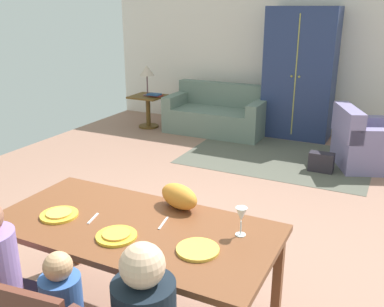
{
  "coord_description": "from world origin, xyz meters",
  "views": [
    {
      "loc": [
        1.71,
        -3.29,
        2.09
      ],
      "look_at": [
        0.11,
        -0.04,
        0.85
      ],
      "focal_mm": 40.21,
      "sensor_mm": 36.0,
      "label": 1
    }
  ],
  "objects_px": {
    "person_man": "(1,290)",
    "book_upper": "(154,94)",
    "dining_table": "(134,234)",
    "book_lower": "(156,96)",
    "couch": "(217,115)",
    "side_table": "(148,107)",
    "handbag": "(321,162)",
    "plate_near_child": "(116,236)",
    "armchair": "(367,144)",
    "plate_near_man": "(59,215)",
    "armoire": "(300,74)",
    "wine_glass": "(241,216)",
    "cat": "(179,196)",
    "table_lamp": "(147,71)",
    "plate_near_woman": "(198,250)"
  },
  "relations": [
    {
      "from": "book_upper",
      "to": "handbag",
      "type": "bearing_deg",
      "value": -15.6
    },
    {
      "from": "dining_table",
      "to": "book_lower",
      "type": "bearing_deg",
      "value": 119.2
    },
    {
      "from": "plate_near_woman",
      "to": "armchair",
      "type": "relative_size",
      "value": 0.22
    },
    {
      "from": "cat",
      "to": "armoire",
      "type": "xyz_separation_m",
      "value": [
        -0.26,
        4.68,
        0.2
      ]
    },
    {
      "from": "cat",
      "to": "armchair",
      "type": "bearing_deg",
      "value": 95.57
    },
    {
      "from": "dining_table",
      "to": "couch",
      "type": "height_order",
      "value": "couch"
    },
    {
      "from": "handbag",
      "to": "armoire",
      "type": "bearing_deg",
      "value": 115.14
    },
    {
      "from": "armoire",
      "to": "wine_glass",
      "type": "bearing_deg",
      "value": -80.94
    },
    {
      "from": "wine_glass",
      "to": "plate_near_man",
      "type": "bearing_deg",
      "value": -165.69
    },
    {
      "from": "couch",
      "to": "cat",
      "type": "bearing_deg",
      "value": -70.35
    },
    {
      "from": "plate_near_woman",
      "to": "plate_near_man",
      "type": "bearing_deg",
      "value": -178.88
    },
    {
      "from": "person_man",
      "to": "handbag",
      "type": "bearing_deg",
      "value": 75.02
    },
    {
      "from": "plate_near_man",
      "to": "book_lower",
      "type": "bearing_deg",
      "value": 113.38
    },
    {
      "from": "plate_near_man",
      "to": "person_man",
      "type": "relative_size",
      "value": 0.23
    },
    {
      "from": "wine_glass",
      "to": "armchair",
      "type": "relative_size",
      "value": 0.17
    },
    {
      "from": "cat",
      "to": "book_lower",
      "type": "relative_size",
      "value": 1.45
    },
    {
      "from": "person_man",
      "to": "handbag",
      "type": "distance_m",
      "value": 4.33
    },
    {
      "from": "armoire",
      "to": "handbag",
      "type": "height_order",
      "value": "armoire"
    },
    {
      "from": "plate_near_child",
      "to": "plate_near_woman",
      "type": "height_order",
      "value": "same"
    },
    {
      "from": "plate_near_woman",
      "to": "book_lower",
      "type": "height_order",
      "value": "plate_near_woman"
    },
    {
      "from": "armchair",
      "to": "side_table",
      "type": "bearing_deg",
      "value": 173.59
    },
    {
      "from": "dining_table",
      "to": "couch",
      "type": "bearing_deg",
      "value": 106.6
    },
    {
      "from": "table_lamp",
      "to": "handbag",
      "type": "distance_m",
      "value": 3.48
    },
    {
      "from": "person_man",
      "to": "book_upper",
      "type": "xyz_separation_m",
      "value": [
        -1.97,
        5.02,
        0.11
      ]
    },
    {
      "from": "cat",
      "to": "couch",
      "type": "xyz_separation_m",
      "value": [
        -1.55,
        4.33,
        -0.54
      ]
    },
    {
      "from": "side_table",
      "to": "handbag",
      "type": "bearing_deg",
      "value": -15.49
    },
    {
      "from": "dining_table",
      "to": "armchair",
      "type": "distance_m",
      "value": 4.17
    },
    {
      "from": "armoire",
      "to": "table_lamp",
      "type": "distance_m",
      "value": 2.61
    },
    {
      "from": "dining_table",
      "to": "handbag",
      "type": "xyz_separation_m",
      "value": [
        0.6,
        3.52,
        -0.56
      ]
    },
    {
      "from": "plate_near_child",
      "to": "cat",
      "type": "height_order",
      "value": "cat"
    },
    {
      "from": "armoire",
      "to": "side_table",
      "type": "height_order",
      "value": "armoire"
    },
    {
      "from": "armoire",
      "to": "book_lower",
      "type": "height_order",
      "value": "armoire"
    },
    {
      "from": "book_lower",
      "to": "book_upper",
      "type": "height_order",
      "value": "book_upper"
    },
    {
      "from": "plate_near_woman",
      "to": "table_lamp",
      "type": "relative_size",
      "value": 0.46
    },
    {
      "from": "person_man",
      "to": "plate_near_man",
      "type": "bearing_deg",
      "value": 89.58
    },
    {
      "from": "dining_table",
      "to": "book_lower",
      "type": "distance_m",
      "value": 5.08
    },
    {
      "from": "table_lamp",
      "to": "wine_glass",
      "type": "bearing_deg",
      "value": -52.03
    },
    {
      "from": "wine_glass",
      "to": "couch",
      "type": "bearing_deg",
      "value": 114.61
    },
    {
      "from": "couch",
      "to": "armoire",
      "type": "relative_size",
      "value": 0.81
    },
    {
      "from": "person_man",
      "to": "side_table",
      "type": "xyz_separation_m",
      "value": [
        -2.13,
        5.06,
        -0.14
      ]
    },
    {
      "from": "plate_near_man",
      "to": "armoire",
      "type": "xyz_separation_m",
      "value": [
        0.4,
        5.15,
        0.28
      ]
    },
    {
      "from": "plate_near_man",
      "to": "armoire",
      "type": "height_order",
      "value": "armoire"
    },
    {
      "from": "armchair",
      "to": "armoire",
      "type": "distance_m",
      "value": 1.75
    },
    {
      "from": "dining_table",
      "to": "plate_near_child",
      "type": "height_order",
      "value": "plate_near_child"
    },
    {
      "from": "armchair",
      "to": "book_lower",
      "type": "relative_size",
      "value": 5.11
    },
    {
      "from": "table_lamp",
      "to": "book_upper",
      "type": "xyz_separation_m",
      "value": [
        0.16,
        -0.04,
        -0.39
      ]
    },
    {
      "from": "couch",
      "to": "handbag",
      "type": "distance_m",
      "value": 2.31
    },
    {
      "from": "couch",
      "to": "side_table",
      "type": "distance_m",
      "value": 1.28
    },
    {
      "from": "couch",
      "to": "table_lamp",
      "type": "bearing_deg",
      "value": -168.34
    },
    {
      "from": "armchair",
      "to": "book_upper",
      "type": "bearing_deg",
      "value": 173.9
    }
  ]
}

